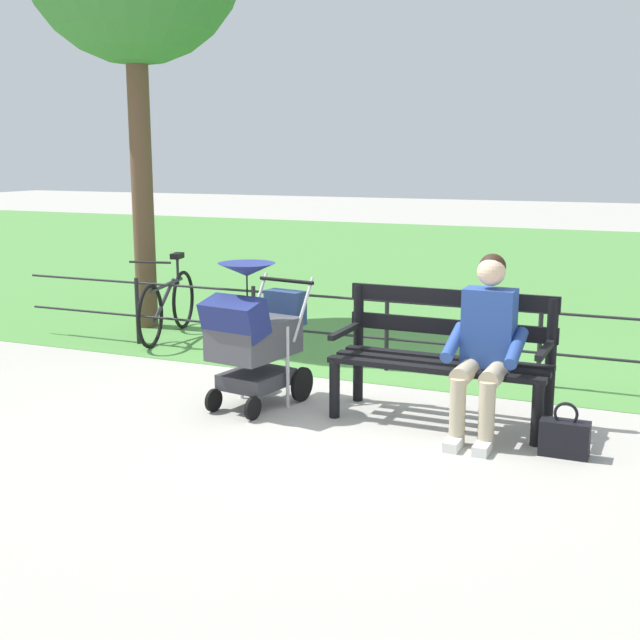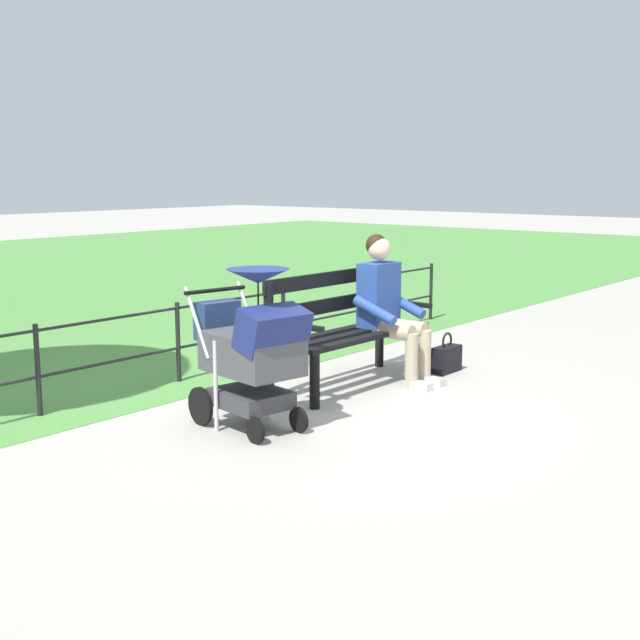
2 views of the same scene
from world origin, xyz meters
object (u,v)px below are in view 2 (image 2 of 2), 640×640
Objects in this scene: park_bench at (344,324)px; stroller at (252,347)px; handbag at (447,358)px; person_on_bench at (389,304)px.

stroller is (1.44, 0.30, 0.07)m from park_bench.
stroller reaches higher than handbag.
person_on_bench is 1.11× the size of stroller.
person_on_bench is 3.45× the size of handbag.
stroller is 2.43m from handbag.
person_on_bench is at bearing 147.46° from park_bench.
stroller is at bearing -3.70° from handbag.
person_on_bench is at bearing -177.41° from stroller.
park_bench is at bearing -25.78° from handbag.
stroller is at bearing 11.95° from park_bench.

